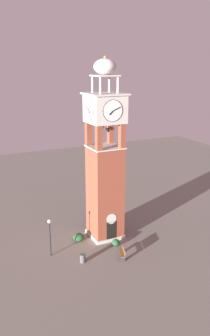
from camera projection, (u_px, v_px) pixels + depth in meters
ground at (105, 235)px, 37.38m from camera, size 80.00×80.00×0.00m
clock_tower at (105, 167)px, 35.17m from camera, size 3.64×3.64×18.40m
park_bench at (123, 253)px, 33.01m from camera, size 0.96×1.65×0.95m
lamp_post at (50, 231)px, 32.68m from camera, size 0.36×0.36×3.77m
trash_bin at (83, 258)px, 32.21m from camera, size 0.52×0.52×0.80m
shrub_near_entry at (116, 243)px, 35.12m from camera, size 0.78×0.78×0.72m
shrub_left_of_tower at (79, 237)px, 36.11m from camera, size 1.16×1.16×0.81m
shrub_behind_bench at (96, 222)px, 39.49m from camera, size 1.21×1.21×0.83m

